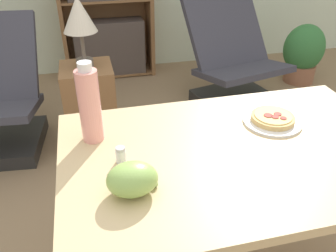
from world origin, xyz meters
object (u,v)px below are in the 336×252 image
at_px(bookshelf, 106,6).
at_px(side_table, 91,107).
at_px(lounge_chair_far, 234,73).
at_px(grape_bunch, 133,179).
at_px(drink_bottle, 90,105).
at_px(pizza_on_plate, 273,120).
at_px(salt_shaker, 121,155).
at_px(table_lamp, 79,18).
at_px(potted_plant_floor, 303,53).

relative_size(bookshelf, side_table, 2.52).
height_order(lounge_chair_far, side_table, lounge_chair_far).
height_order(grape_bunch, bookshelf, bookshelf).
distance_m(bookshelf, side_table, 1.35).
xyz_separation_m(drink_bottle, bookshelf, (0.25, 2.39, -0.22)).
xyz_separation_m(lounge_chair_far, side_table, (-1.22, -0.35, 0.01)).
relative_size(grape_bunch, bookshelf, 0.10).
xyz_separation_m(grape_bunch, lounge_chair_far, (1.12, 1.80, -0.53)).
height_order(grape_bunch, lounge_chair_far, lounge_chair_far).
xyz_separation_m(pizza_on_plate, salt_shaker, (-0.61, -0.11, 0.01)).
bearing_deg(pizza_on_plate, side_table, 120.36).
distance_m(salt_shaker, lounge_chair_far, 2.06).
relative_size(drink_bottle, table_lamp, 0.66).
distance_m(grape_bunch, potted_plant_floor, 2.91).
bearing_deg(table_lamp, bookshelf, 78.62).
bearing_deg(grape_bunch, drink_bottle, 106.75).
bearing_deg(pizza_on_plate, table_lamp, 120.36).
xyz_separation_m(drink_bottle, salt_shaker, (0.08, -0.16, -0.11)).
bearing_deg(lounge_chair_far, potted_plant_floor, 6.14).
relative_size(pizza_on_plate, drink_bottle, 0.77).
bearing_deg(lounge_chair_far, table_lamp, -176.94).
height_order(drink_bottle, lounge_chair_far, drink_bottle).
height_order(pizza_on_plate, bookshelf, bookshelf).
relative_size(grape_bunch, salt_shaker, 2.67).
height_order(pizza_on_plate, side_table, pizza_on_plate).
xyz_separation_m(drink_bottle, lounge_chair_far, (1.21, 1.48, -0.62)).
bearing_deg(potted_plant_floor, lounge_chair_far, -160.67).
distance_m(pizza_on_plate, lounge_chair_far, 1.70).
bearing_deg(bookshelf, salt_shaker, -93.82).
xyz_separation_m(side_table, potted_plant_floor, (2.05, 0.65, -0.01)).
height_order(side_table, potted_plant_floor, side_table).
xyz_separation_m(grape_bunch, drink_bottle, (-0.10, 0.32, 0.09)).
bearing_deg(salt_shaker, potted_plant_floor, 44.54).
distance_m(drink_bottle, potted_plant_floor, 2.78).
bearing_deg(bookshelf, pizza_on_plate, -79.86).
bearing_deg(salt_shaker, pizza_on_plate, 10.45).
xyz_separation_m(pizza_on_plate, lounge_chair_far, (0.53, 1.53, -0.49)).
bearing_deg(grape_bunch, lounge_chair_far, 58.21).
relative_size(lounge_chair_far, bookshelf, 0.59).
height_order(salt_shaker, lounge_chair_far, lounge_chair_far).
relative_size(bookshelf, potted_plant_floor, 2.66).
distance_m(side_table, potted_plant_floor, 2.15).
bearing_deg(side_table, grape_bunch, -86.04).
distance_m(table_lamp, potted_plant_floor, 2.24).
xyz_separation_m(grape_bunch, potted_plant_floor, (1.95, 2.10, -0.53)).
height_order(lounge_chair_far, table_lamp, table_lamp).
relative_size(grape_bunch, side_table, 0.26).
height_order(drink_bottle, potted_plant_floor, drink_bottle).
xyz_separation_m(salt_shaker, bookshelf, (0.17, 2.55, -0.10)).
bearing_deg(drink_bottle, side_table, 90.20).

